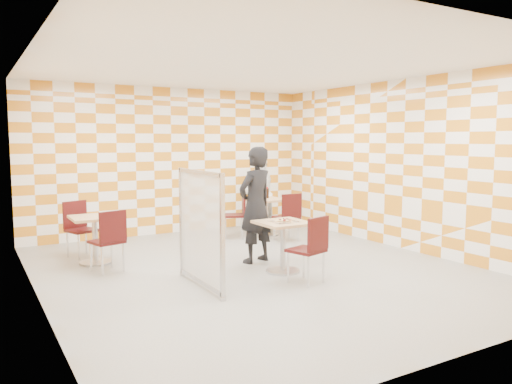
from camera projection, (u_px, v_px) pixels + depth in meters
room_shell at (239, 168)px, 7.77m from camera, size 7.00×7.00×7.00m
main_table at (283, 238)px, 7.30m from camera, size 0.70×0.70×0.75m
second_table at (266, 211)px, 10.11m from camera, size 0.70×0.70×0.75m
empty_table at (95, 231)px, 7.81m from camera, size 0.70×0.70×0.75m
chair_main_front at (312, 244)px, 6.67m from camera, size 0.52×0.53×0.92m
chair_second_front at (289, 213)px, 9.50m from camera, size 0.44×0.45×0.92m
chair_second_side at (238, 211)px, 9.84m from camera, size 0.56×0.56×0.92m
chair_empty_near at (110, 236)px, 7.24m from camera, size 0.52×0.52×0.92m
chair_empty_far at (79, 224)px, 8.27m from camera, size 0.54×0.55×0.92m
partition at (200, 228)px, 6.51m from camera, size 0.08×1.38×1.55m
man_dark at (255, 205)px, 7.86m from camera, size 0.77×0.62×1.83m
man_white at (259, 193)px, 10.66m from camera, size 0.86×0.71×1.60m
pizza_on_foil at (284, 221)px, 7.26m from camera, size 0.40×0.40×0.04m
sport_bottle at (261, 194)px, 10.07m from camera, size 0.06×0.06×0.20m
soda_bottle at (267, 193)px, 10.18m from camera, size 0.07×0.07×0.23m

